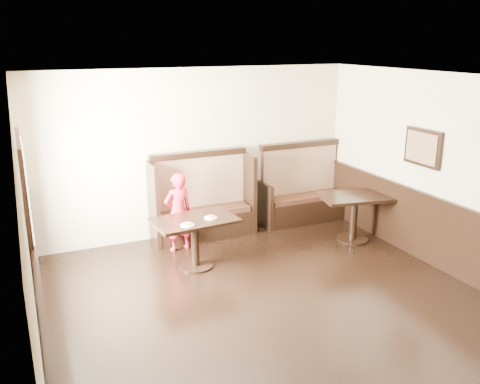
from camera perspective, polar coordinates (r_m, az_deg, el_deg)
ground at (r=6.09m, az=6.86°, el=-15.32°), size 7.00×7.00×0.00m
room_shell at (r=5.85m, az=3.12°, el=-9.13°), size 7.00×7.00×7.00m
booth_main at (r=8.59m, az=-4.30°, el=-1.59°), size 1.75×0.72×1.45m
booth_neighbor at (r=9.40m, az=6.95°, el=-0.33°), size 1.65×0.72×1.45m
table_main at (r=7.39m, az=-5.08°, el=-4.30°), size 1.23×0.83×0.75m
table_neighbor at (r=8.56m, az=12.72°, el=-1.62°), size 1.25×0.95×0.78m
child at (r=8.00m, az=-6.95°, el=-2.26°), size 0.50×0.37×1.26m
pizza_plate_left at (r=7.08m, az=-5.94°, el=-3.64°), size 0.20×0.20×0.04m
pizza_plate_right at (r=7.34m, az=-3.34°, el=-2.85°), size 0.19×0.19×0.04m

